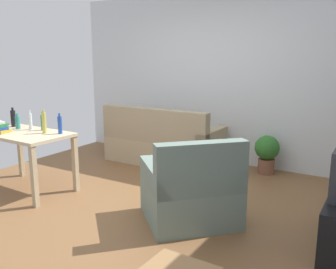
{
  "coord_description": "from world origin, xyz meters",
  "views": [
    {
      "loc": [
        2.4,
        -3.32,
        1.7
      ],
      "look_at": [
        0.1,
        0.5,
        0.75
      ],
      "focal_mm": 39.33,
      "sensor_mm": 36.0,
      "label": 1
    }
  ],
  "objects": [
    {
      "name": "ground_plane",
      "position": [
        0.0,
        0.0,
        -0.01
      ],
      "size": [
        5.2,
        4.4,
        0.02
      ],
      "primitive_type": "cube",
      "color": "brown"
    },
    {
      "name": "wall_rear",
      "position": [
        0.0,
        2.2,
        1.35
      ],
      "size": [
        5.2,
        0.1,
        2.7
      ],
      "primitive_type": "cube",
      "color": "silver",
      "rests_on": "ground_plane"
    },
    {
      "name": "couch",
      "position": [
        -0.66,
        1.59,
        0.31
      ],
      "size": [
        1.85,
        0.84,
        0.92
      ],
      "rotation": [
        0.0,
        0.0,
        3.14
      ],
      "color": "tan",
      "rests_on": "ground_plane"
    },
    {
      "name": "desk",
      "position": [
        -1.5,
        -0.37,
        0.65
      ],
      "size": [
        1.23,
        0.74,
        0.76
      ],
      "rotation": [
        0.0,
        0.0,
        -0.04
      ],
      "color": "#C6B28E",
      "rests_on": "ground_plane"
    },
    {
      "name": "potted_plant",
      "position": [
        0.95,
        1.9,
        0.33
      ],
      "size": [
        0.36,
        0.36,
        0.57
      ],
      "color": "brown",
      "rests_on": "ground_plane"
    },
    {
      "name": "armchair",
      "position": [
        0.75,
        -0.12,
        0.32
      ],
      "size": [
        1.23,
        1.23,
        0.92
      ],
      "rotation": [
        0.0,
        0.0,
        3.94
      ],
      "color": "slate",
      "rests_on": "ground_plane"
    },
    {
      "name": "bottle_dark",
      "position": [
        -1.95,
        -0.18,
        0.88
      ],
      "size": [
        0.07,
        0.07,
        0.26
      ],
      "color": "black",
      "rests_on": "desk"
    },
    {
      "name": "bottle_tall",
      "position": [
        -1.76,
        -0.25,
        0.85
      ],
      "size": [
        0.06,
        0.06,
        0.21
      ],
      "color": "teal",
      "rests_on": "desk"
    },
    {
      "name": "bottle_clear",
      "position": [
        -1.58,
        -0.2,
        0.87
      ],
      "size": [
        0.05,
        0.05,
        0.25
      ],
      "color": "silver",
      "rests_on": "desk"
    },
    {
      "name": "bottle_green",
      "position": [
        -1.41,
        -0.14,
        0.86
      ],
      "size": [
        0.06,
        0.06,
        0.24
      ],
      "color": "#1E722D",
      "rests_on": "desk"
    },
    {
      "name": "bottle_squat",
      "position": [
        -1.24,
        -0.27,
        0.89
      ],
      "size": [
        0.05,
        0.05,
        0.3
      ],
      "color": "#BCB24C",
      "rests_on": "desk"
    },
    {
      "name": "bottle_blue",
      "position": [
        -1.04,
        -0.19,
        0.87
      ],
      "size": [
        0.05,
        0.05,
        0.26
      ],
      "color": "#2347A3",
      "rests_on": "desk"
    }
  ]
}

